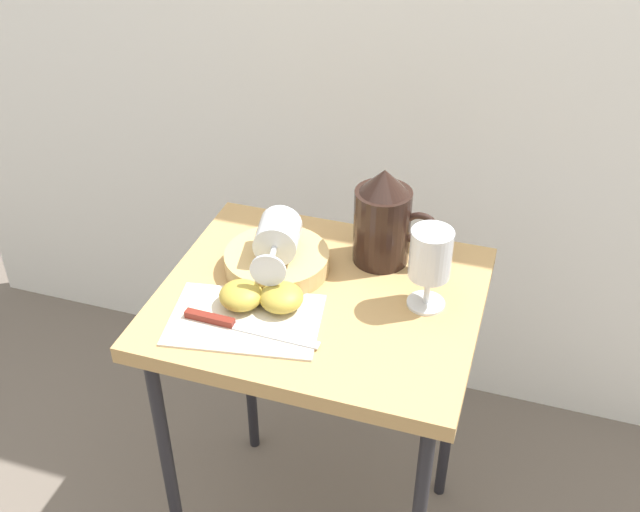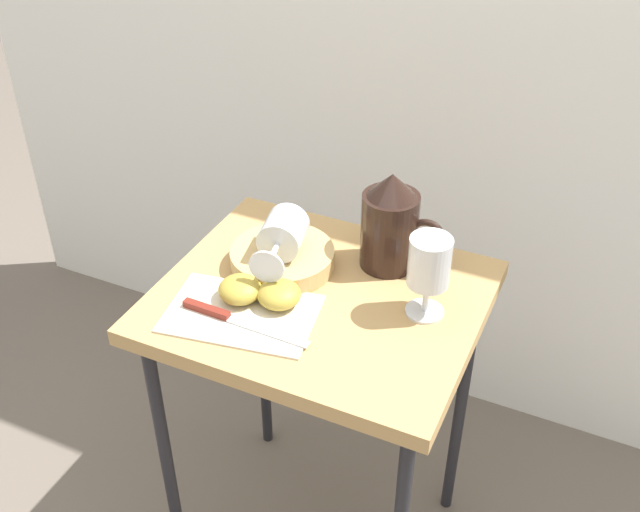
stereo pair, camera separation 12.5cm
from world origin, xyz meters
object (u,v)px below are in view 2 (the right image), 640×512
Objects in this scene: pitcher at (390,229)px; apple_half_left at (240,289)px; wine_glass_tipped_near at (283,235)px; knife at (226,316)px; basket_tray at (282,258)px; table at (320,326)px; wine_glass_upright at (429,266)px; apple_half_right at (279,294)px.

pitcher is 0.28m from apple_half_left.
knife is (-0.02, -0.17, -0.06)m from wine_glass_tipped_near.
pitcher is at bearing 47.43° from apple_half_left.
pitcher reaches higher than apple_half_left.
apple_half_left is (-0.19, -0.20, -0.05)m from pitcher.
table is at bearing -25.83° from basket_tray.
apple_half_left reaches higher than knife.
pitcher is (0.17, 0.09, 0.06)m from basket_tray.
pitcher is at bearing 134.78° from wine_glass_upright.
basket_tray is at bearing -152.72° from pitcher.
wine_glass_upright is at bearing -2.55° from wine_glass_tipped_near.
wine_glass_tipped_near is at bearing 113.10° from apple_half_right.
wine_glass_tipped_near reaches higher than apple_half_right.
apple_half_right is (0.07, 0.02, 0.00)m from apple_half_left.
basket_tray reaches higher than knife.
pitcher reaches higher than wine_glass_upright.
basket_tray is 0.28m from wine_glass_upright.
wine_glass_tipped_near is at bearing -47.84° from basket_tray.
apple_half_left reaches higher than basket_tray.
pitcher is 0.80× the size of knife.
table is 0.12m from apple_half_right.
knife is at bearing -125.24° from pitcher.
apple_half_right is at bearing -65.71° from basket_tray.
table is 9.15× the size of apple_half_left.
pitcher reaches higher than knife.
pitcher is 0.23m from apple_half_right.
wine_glass_tipped_near is 0.12m from apple_half_right.
basket_tray is at bearing 132.16° from wine_glass_tipped_near.
pitcher is 1.19× the size of wine_glass_tipped_near.
pitcher reaches higher than basket_tray.
pitcher is 2.50× the size of apple_half_right.
wine_glass_upright is at bearing 9.23° from table.
apple_half_right is at bearing -130.90° from table.
pitcher reaches higher than table.
basket_tray is (-0.09, 0.05, 0.09)m from table.
basket_tray is at bearing 80.72° from apple_half_left.
table is 2.91× the size of knife.
wine_glass_upright is 0.27m from wine_glass_tipped_near.
wine_glass_upright is at bearing 19.01° from apple_half_left.
wine_glass_upright reaches higher than wine_glass_tipped_near.
apple_half_right is (-0.12, -0.19, -0.05)m from pitcher.
knife is at bearing -96.67° from wine_glass_tipped_near.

